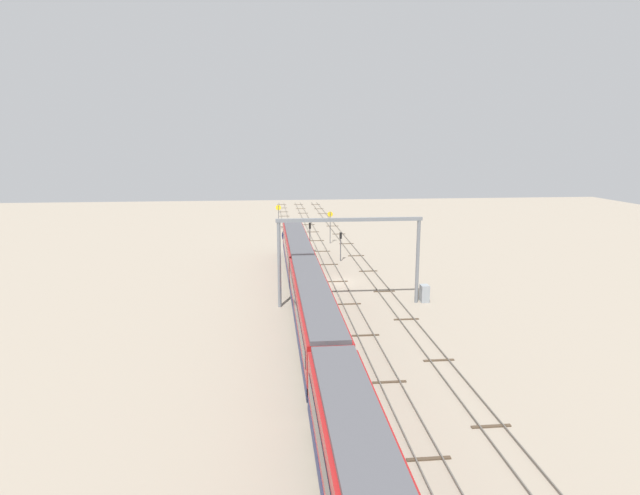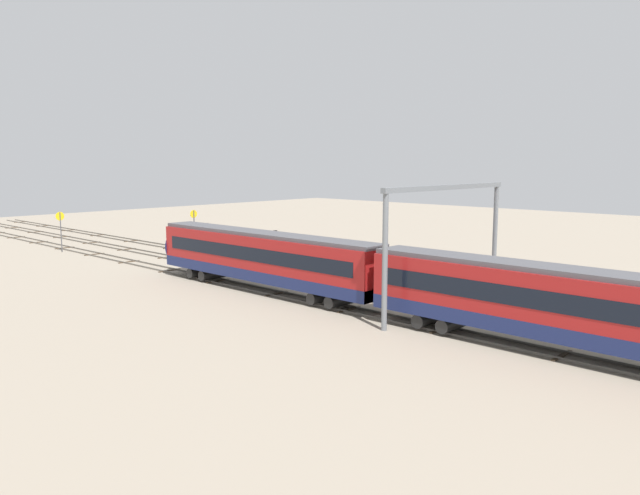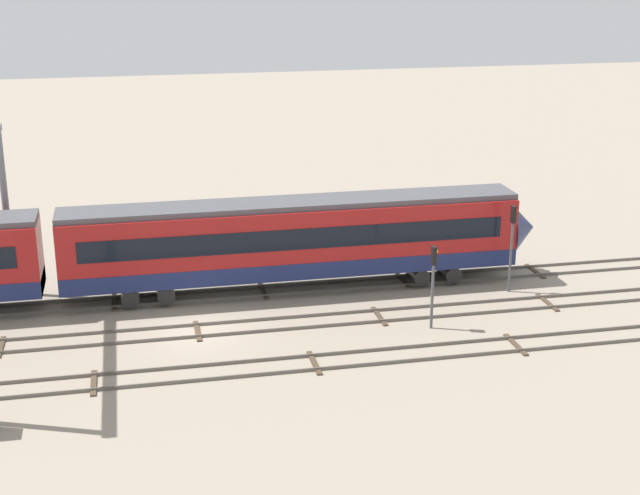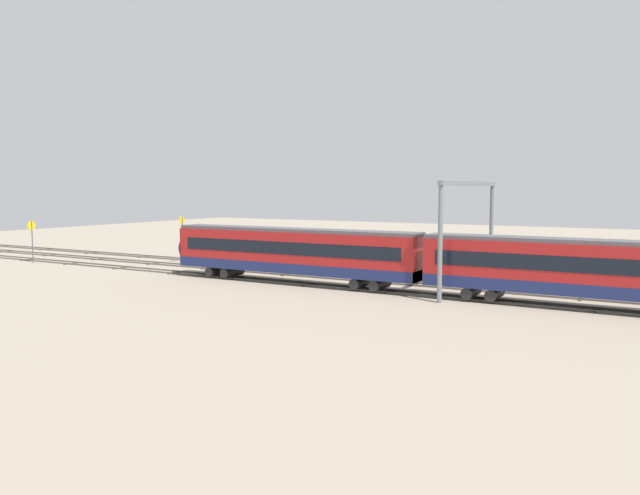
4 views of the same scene
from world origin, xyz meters
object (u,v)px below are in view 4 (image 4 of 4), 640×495
Objects in this scene: speed_sign_near_foreground at (32,235)px; signal_light_trackside_departure at (281,245)px; overhead_gantry at (469,212)px; relay_cabinet at (491,268)px; signal_light_trackside_approach at (213,242)px; speed_sign_mid_trackside at (182,233)px.

signal_light_trackside_departure is (-28.63, -8.16, -0.47)m from speed_sign_near_foreground.
overhead_gantry is 49.27m from speed_sign_near_foreground.
signal_light_trackside_departure is at bearing 17.12° from relay_cabinet.
signal_light_trackside_departure is at bearing -145.32° from signal_light_trackside_approach.
signal_light_trackside_approach reaches higher than signal_light_trackside_departure.
relay_cabinet is at bearing -163.60° from speed_sign_near_foreground.
relay_cabinet is at bearing -88.67° from overhead_gantry.
signal_light_trackside_departure reaches higher than relay_cabinet.
signal_light_trackside_approach is (-7.83, 4.02, -0.35)m from speed_sign_mid_trackside.
speed_sign_mid_trackside is at bearing -151.38° from speed_sign_near_foreground.
speed_sign_near_foreground is 0.89× the size of speed_sign_mid_trackside.
speed_sign_mid_trackside is (-15.17, -8.28, 0.23)m from speed_sign_near_foreground.
speed_sign_near_foreground is at bearing 7.28° from overhead_gantry.
relay_cabinet is at bearing -162.88° from signal_light_trackside_departure.
speed_sign_mid_trackside is 1.13× the size of signal_light_trackside_approach.
speed_sign_near_foreground reaches higher than signal_light_trackside_departure.
signal_light_trackside_departure is 2.28× the size of relay_cabinet.
speed_sign_near_foreground is at bearing 16.40° from relay_cabinet.
speed_sign_near_foreground is 50.69m from relay_cabinet.
signal_light_trackside_departure is at bearing 179.49° from speed_sign_mid_trackside.
relay_cabinet is (-19.94, -6.14, -1.82)m from signal_light_trackside_departure.
signal_light_trackside_approach is 27.56m from relay_cabinet.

